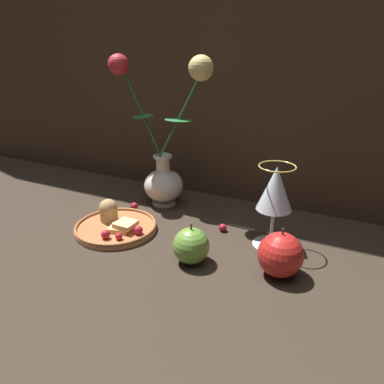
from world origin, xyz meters
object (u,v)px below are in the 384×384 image
(vase, at_px, (163,158))
(apple_beside_vase, at_px, (191,246))
(wine_glass, at_px, (275,192))
(apple_near_glass, at_px, (280,255))
(plate_with_pastries, at_px, (115,224))

(vase, height_order, apple_beside_vase, vase)
(wine_glass, xyz_separation_m, apple_beside_vase, (-0.12, -0.13, -0.08))
(vase, bearing_deg, apple_near_glass, -27.77)
(apple_beside_vase, bearing_deg, vase, 130.46)
(apple_near_glass, bearing_deg, plate_with_pastries, 178.32)
(plate_with_pastries, relative_size, wine_glass, 1.05)
(apple_near_glass, bearing_deg, wine_glass, 112.72)
(vase, distance_m, apple_near_glass, 0.40)
(plate_with_pastries, distance_m, apple_beside_vase, 0.22)
(vase, xyz_separation_m, plate_with_pastries, (-0.03, -0.17, -0.11))
(wine_glass, height_order, apple_beside_vase, wine_glass)
(wine_glass, bearing_deg, apple_near_glass, -67.28)
(apple_beside_vase, relative_size, apple_near_glass, 0.87)
(vase, height_order, plate_with_pastries, vase)
(vase, xyz_separation_m, apple_near_glass, (0.35, -0.18, -0.08))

